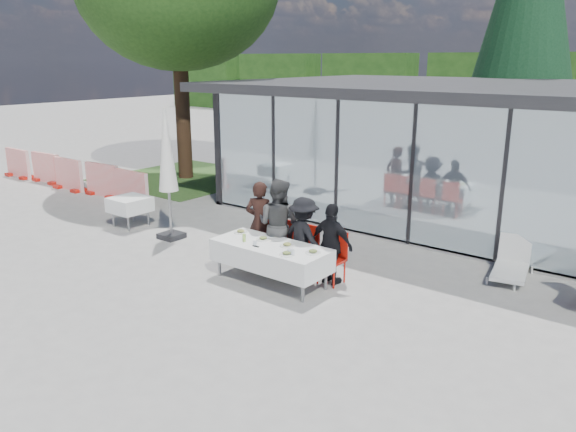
# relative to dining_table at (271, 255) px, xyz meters

# --- Properties ---
(ground) EXTENTS (90.00, 90.00, 0.00)m
(ground) POSITION_rel_dining_table_xyz_m (0.03, -0.46, -0.54)
(ground) COLOR gray
(ground) RESTS_ON ground
(pavilion) EXTENTS (14.80, 8.80, 3.44)m
(pavilion) POSITION_rel_dining_table_xyz_m (2.03, 7.70, 1.61)
(pavilion) COLOR gray
(pavilion) RESTS_ON ground
(treeline) EXTENTS (62.50, 2.00, 4.40)m
(treeline) POSITION_rel_dining_table_xyz_m (-1.97, 27.54, 1.66)
(treeline) COLOR #1A3B13
(treeline) RESTS_ON ground
(dining_table) EXTENTS (2.26, 0.96, 0.75)m
(dining_table) POSITION_rel_dining_table_xyz_m (0.00, 0.00, 0.00)
(dining_table) COLOR white
(dining_table) RESTS_ON ground
(diner_a) EXTENTS (0.79, 0.79, 1.72)m
(diner_a) POSITION_rel_dining_table_xyz_m (-0.82, 0.66, 0.32)
(diner_a) COLOR black
(diner_a) RESTS_ON ground
(diner_chair_a) EXTENTS (0.44, 0.44, 0.97)m
(diner_chair_a) POSITION_rel_dining_table_xyz_m (-0.82, 0.75, -0.00)
(diner_chair_a) COLOR red
(diner_chair_a) RESTS_ON ground
(diner_b) EXTENTS (0.99, 0.99, 1.83)m
(diner_b) POSITION_rel_dining_table_xyz_m (-0.35, 0.66, 0.38)
(diner_b) COLOR #464646
(diner_b) RESTS_ON ground
(diner_chair_b) EXTENTS (0.44, 0.44, 0.97)m
(diner_chair_b) POSITION_rel_dining_table_xyz_m (-0.35, 0.75, -0.00)
(diner_chair_b) COLOR red
(diner_chair_b) RESTS_ON ground
(diner_c) EXTENTS (1.19, 1.19, 1.55)m
(diner_c) POSITION_rel_dining_table_xyz_m (0.27, 0.66, 0.24)
(diner_c) COLOR black
(diner_c) RESTS_ON ground
(diner_chair_c) EXTENTS (0.44, 0.44, 0.97)m
(diner_chair_c) POSITION_rel_dining_table_xyz_m (0.27, 0.75, -0.00)
(diner_chair_c) COLOR red
(diner_chair_c) RESTS_ON ground
(diner_d) EXTENTS (0.93, 0.93, 1.53)m
(diner_d) POSITION_rel_dining_table_xyz_m (0.91, 0.66, 0.23)
(diner_d) COLOR black
(diner_d) RESTS_ON ground
(diner_chair_d) EXTENTS (0.44, 0.44, 0.97)m
(diner_chair_d) POSITION_rel_dining_table_xyz_m (0.91, 0.75, -0.00)
(diner_chair_d) COLOR red
(diner_chair_d) RESTS_ON ground
(plate_a) EXTENTS (0.27, 0.27, 0.07)m
(plate_a) POSITION_rel_dining_table_xyz_m (-0.91, 0.18, 0.24)
(plate_a) COLOR white
(plate_a) RESTS_ON dining_table
(plate_b) EXTENTS (0.27, 0.27, 0.07)m
(plate_b) POSITION_rel_dining_table_xyz_m (-0.28, 0.12, 0.24)
(plate_b) COLOR white
(plate_b) RESTS_ON dining_table
(plate_c) EXTENTS (0.27, 0.27, 0.07)m
(plate_c) POSITION_rel_dining_table_xyz_m (0.31, 0.10, 0.24)
(plate_c) COLOR white
(plate_c) RESTS_ON dining_table
(plate_d) EXTENTS (0.27, 0.27, 0.07)m
(plate_d) POSITION_rel_dining_table_xyz_m (0.90, 0.09, 0.24)
(plate_d) COLOR white
(plate_d) RESTS_ON dining_table
(plate_extra) EXTENTS (0.27, 0.27, 0.07)m
(plate_extra) POSITION_rel_dining_table_xyz_m (0.59, -0.27, 0.24)
(plate_extra) COLOR white
(plate_extra) RESTS_ON dining_table
(juice_bottle) EXTENTS (0.06, 0.06, 0.14)m
(juice_bottle) POSITION_rel_dining_table_xyz_m (-0.50, -0.17, 0.28)
(juice_bottle) COLOR #97C250
(juice_bottle) RESTS_ON dining_table
(drinking_glasses) EXTENTS (0.92, 0.09, 0.10)m
(drinking_glasses) POSITION_rel_dining_table_xyz_m (0.37, -0.23, 0.26)
(drinking_glasses) COLOR silver
(drinking_glasses) RESTS_ON dining_table
(folded_eyeglasses) EXTENTS (0.14, 0.03, 0.01)m
(folded_eyeglasses) POSITION_rel_dining_table_xyz_m (-0.13, -0.27, 0.22)
(folded_eyeglasses) COLOR black
(folded_eyeglasses) RESTS_ON dining_table
(spare_table_left) EXTENTS (0.86, 0.86, 0.74)m
(spare_table_left) POSITION_rel_dining_table_xyz_m (-5.10, 0.67, 0.02)
(spare_table_left) COLOR white
(spare_table_left) RESTS_ON ground
(market_umbrella) EXTENTS (0.50, 0.50, 3.00)m
(market_umbrella) POSITION_rel_dining_table_xyz_m (-3.55, 0.64, 1.36)
(market_umbrella) COLOR black
(market_umbrella) RESTS_ON ground
(construction_barriers) EXTENTS (7.80, 0.60, 1.00)m
(construction_barriers) POSITION_rel_dining_table_xyz_m (-10.00, 2.05, -0.10)
(construction_barriers) COLOR red
(construction_barriers) RESTS_ON ground
(lounger) EXTENTS (0.84, 1.42, 0.72)m
(lounger) POSITION_rel_dining_table_xyz_m (3.45, 3.10, -0.28)
(lounger) COLOR silver
(lounger) RESTS_ON ground
(grass_patch) EXTENTS (5.00, 5.00, 0.02)m
(grass_patch) POSITION_rel_dining_table_xyz_m (-8.47, 5.54, -0.53)
(grass_patch) COLOR #385926
(grass_patch) RESTS_ON ground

